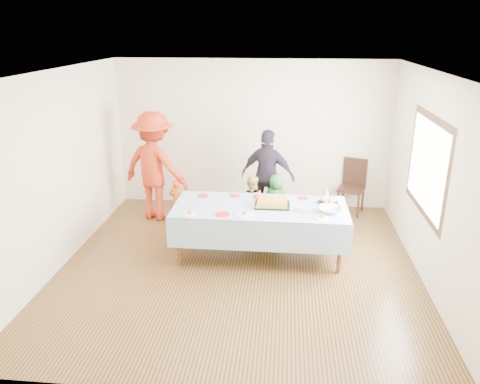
% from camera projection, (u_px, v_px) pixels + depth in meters
% --- Properties ---
extents(ground, '(5.00, 5.00, 0.00)m').
position_uv_depth(ground, '(239.00, 265.00, 6.69)').
color(ground, '#402712').
rests_on(ground, ground).
extents(room_walls, '(5.04, 5.04, 2.72)m').
position_uv_depth(room_walls, '(243.00, 145.00, 6.09)').
color(room_walls, beige).
rests_on(room_walls, ground).
extents(party_table, '(2.50, 1.10, 0.78)m').
position_uv_depth(party_table, '(260.00, 210.00, 6.76)').
color(party_table, '#55351D').
rests_on(party_table, ground).
extents(birthday_cake, '(0.50, 0.39, 0.09)m').
position_uv_depth(birthday_cake, '(272.00, 203.00, 6.75)').
color(birthday_cake, black).
rests_on(birthday_cake, party_table).
extents(rolls_tray, '(0.30, 0.30, 0.09)m').
position_uv_depth(rolls_tray, '(328.00, 201.00, 6.85)').
color(rolls_tray, black).
rests_on(rolls_tray, party_table).
extents(punch_bowl, '(0.32, 0.32, 0.08)m').
position_uv_depth(punch_bowl, '(330.00, 210.00, 6.51)').
color(punch_bowl, silver).
rests_on(punch_bowl, party_table).
extents(party_hat, '(0.10, 0.10, 0.17)m').
position_uv_depth(party_hat, '(326.00, 192.00, 7.05)').
color(party_hat, white).
rests_on(party_hat, party_table).
extents(fork_pile, '(0.24, 0.18, 0.07)m').
position_uv_depth(fork_pile, '(301.00, 209.00, 6.55)').
color(fork_pile, white).
rests_on(fork_pile, party_table).
extents(plate_red_far_a, '(0.16, 0.16, 0.01)m').
position_uv_depth(plate_red_far_a, '(203.00, 196.00, 7.14)').
color(plate_red_far_a, red).
rests_on(plate_red_far_a, party_table).
extents(plate_red_far_b, '(0.16, 0.16, 0.01)m').
position_uv_depth(plate_red_far_b, '(235.00, 195.00, 7.16)').
color(plate_red_far_b, red).
rests_on(plate_red_far_b, party_table).
extents(plate_red_far_c, '(0.18, 0.18, 0.01)m').
position_uv_depth(plate_red_far_c, '(258.00, 197.00, 7.09)').
color(plate_red_far_c, red).
rests_on(plate_red_far_c, party_table).
extents(plate_red_far_d, '(0.16, 0.16, 0.01)m').
position_uv_depth(plate_red_far_d, '(303.00, 198.00, 7.05)').
color(plate_red_far_d, red).
rests_on(plate_red_far_d, party_table).
extents(plate_red_near, '(0.20, 0.20, 0.01)m').
position_uv_depth(plate_red_near, '(223.00, 214.00, 6.44)').
color(plate_red_near, red).
rests_on(plate_red_near, party_table).
extents(plate_white_left, '(0.20, 0.20, 0.01)m').
position_uv_depth(plate_white_left, '(190.00, 214.00, 6.44)').
color(plate_white_left, white).
rests_on(plate_white_left, party_table).
extents(plate_white_mid, '(0.24, 0.24, 0.01)m').
position_uv_depth(plate_white_mid, '(244.00, 215.00, 6.42)').
color(plate_white_mid, white).
rests_on(plate_white_mid, party_table).
extents(plate_white_right, '(0.20, 0.20, 0.01)m').
position_uv_depth(plate_white_right, '(322.00, 218.00, 6.32)').
color(plate_white_right, white).
rests_on(plate_white_right, party_table).
extents(dining_chair, '(0.55, 0.55, 0.99)m').
position_uv_depth(dining_chair, '(353.00, 183.00, 8.47)').
color(dining_chair, black).
rests_on(dining_chair, ground).
extents(toddler_left, '(0.31, 0.22, 0.78)m').
position_uv_depth(toddler_left, '(177.00, 201.00, 8.05)').
color(toddler_left, '#D8531B').
rests_on(toddler_left, ground).
extents(toddler_mid, '(0.52, 0.41, 0.92)m').
position_uv_depth(toddler_mid, '(276.00, 201.00, 7.87)').
color(toddler_mid, '#27752C').
rests_on(toddler_mid, ground).
extents(toddler_right, '(0.48, 0.38, 0.95)m').
position_uv_depth(toddler_right, '(251.00, 203.00, 7.72)').
color(toddler_right, tan).
rests_on(toddler_right, ground).
extents(adult_left, '(1.39, 1.06, 1.90)m').
position_uv_depth(adult_left, '(155.00, 167.00, 8.05)').
color(adult_left, red).
rests_on(adult_left, ground).
extents(adult_right, '(1.02, 0.64, 1.61)m').
position_uv_depth(adult_right, '(268.00, 176.00, 8.02)').
color(adult_right, '#2B2533').
rests_on(adult_right, ground).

